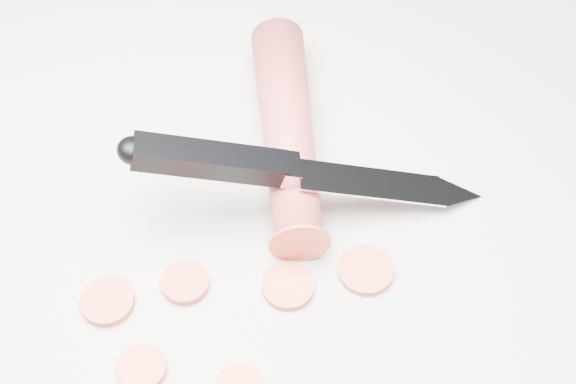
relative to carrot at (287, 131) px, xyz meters
name	(u,v)px	position (x,y,z in m)	size (l,w,h in m)	color
ground	(203,246)	(-0.09, -0.06, -0.02)	(2.40, 2.40, 0.00)	beige
carrot	(287,131)	(0.00, 0.00, 0.00)	(0.04, 0.04, 0.20)	#C33E3D
carrot_slice_0	(108,301)	(-0.16, -0.08, -0.02)	(0.04, 0.04, 0.01)	#E85639
carrot_slice_1	(185,283)	(-0.11, -0.08, -0.02)	(0.03, 0.03, 0.01)	#E85639
carrot_slice_2	(288,286)	(-0.05, -0.11, -0.02)	(0.04, 0.04, 0.01)	#E85639
carrot_slice_4	(366,270)	(0.01, -0.12, -0.02)	(0.04, 0.04, 0.01)	#E85639
carrot_slice_5	(141,368)	(-0.15, -0.13, -0.02)	(0.03, 0.03, 0.01)	#E85639
kitchen_knife	(311,169)	(-0.01, -0.05, 0.02)	(0.25, 0.10, 0.09)	silver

